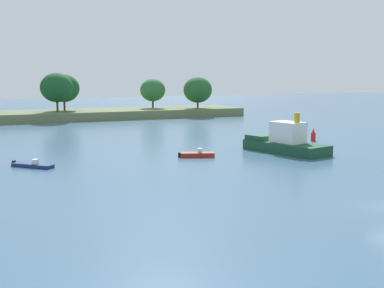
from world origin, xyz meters
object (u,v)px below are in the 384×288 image
small_motorboat (32,165)px  channel_buoy_red (313,135)px  tugboat (285,142)px  fishing_skiff (197,154)px

small_motorboat → channel_buoy_red: 40.90m
tugboat → channel_buoy_red: bearing=36.2°
fishing_skiff → small_motorboat: bearing=177.0°
fishing_skiff → small_motorboat: fishing_skiff is taller
small_motorboat → tugboat: bearing=-4.0°
fishing_skiff → tugboat: bearing=-5.7°
small_motorboat → channel_buoy_red: bearing=7.5°
fishing_skiff → channel_buoy_red: bearing=16.2°
fishing_skiff → small_motorboat: (-18.70, 0.97, -0.08)m
tugboat → channel_buoy_red: tugboat is taller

